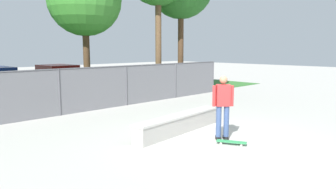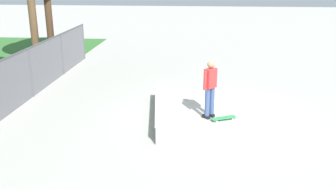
% 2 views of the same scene
% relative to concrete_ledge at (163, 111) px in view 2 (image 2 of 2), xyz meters
% --- Properties ---
extents(ground_plane, '(80.00, 80.00, 0.00)m').
position_rel_concrete_ledge_xyz_m(ground_plane, '(0.20, -1.40, -0.28)').
color(ground_plane, '#ADAAA3').
extents(concrete_ledge, '(3.80, 0.90, 0.56)m').
position_rel_concrete_ledge_xyz_m(concrete_ledge, '(0.00, 0.00, 0.00)').
color(concrete_ledge, '#A8A59E').
rests_on(concrete_ledge, ground).
extents(skateboarder, '(0.48, 0.44, 1.82)m').
position_rel_concrete_ledge_xyz_m(skateboarder, '(0.25, -1.42, 0.73)').
color(skateboarder, black).
rests_on(skateboarder, ground).
extents(skateboard, '(0.53, 0.81, 0.09)m').
position_rel_concrete_ledge_xyz_m(skateboard, '(0.07, -1.86, -0.21)').
color(skateboard, '#2D8C4C').
rests_on(skateboard, ground).
extents(chainlink_fence, '(16.07, 0.07, 1.81)m').
position_rel_concrete_ledge_xyz_m(chainlink_fence, '(0.20, 4.95, 0.70)').
color(chainlink_fence, '#4C4C51').
rests_on(chainlink_fence, ground).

